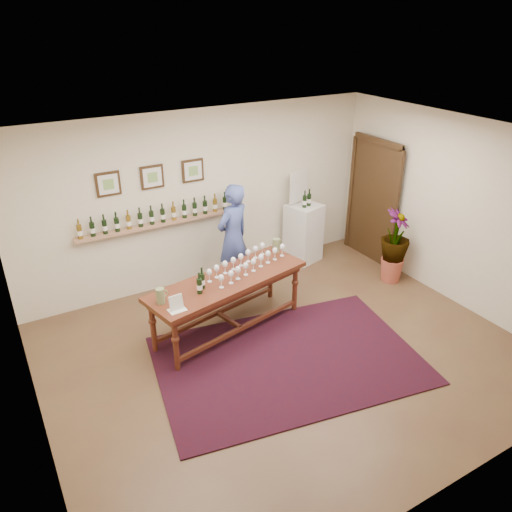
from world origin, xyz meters
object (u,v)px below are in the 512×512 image
tasting_table (228,287)px  display_pedestal (303,233)px  person (233,238)px  potted_plant (394,246)px

tasting_table → display_pedestal: (2.18, 1.31, -0.18)m
display_pedestal → person: (-1.54, -0.26, 0.35)m
potted_plant → person: bearing=154.5°
potted_plant → tasting_table: bearing=178.5°
potted_plant → person: 2.64m
display_pedestal → potted_plant: 1.62m
display_pedestal → potted_plant: (0.83, -1.39, 0.11)m
display_pedestal → potted_plant: size_ratio=0.97×
person → display_pedestal: bearing=170.2°
display_pedestal → person: bearing=-170.5°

